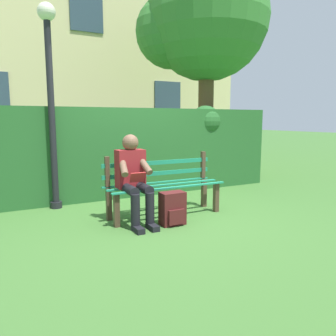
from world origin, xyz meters
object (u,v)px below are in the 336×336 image
object	(u,v)px
person_seated	(134,176)
lamp_post	(50,86)
tree	(201,22)
park_bench	(163,185)
backpack	(173,209)

from	to	relation	value
person_seated	lamp_post	world-z (taller)	lamp_post
tree	lamp_post	bearing A→B (deg)	20.78
park_bench	tree	size ratio (longest dim) A/B	0.34
tree	lamp_post	xyz separation A→B (m)	(3.55, 1.35, -1.69)
tree	backpack	size ratio (longest dim) A/B	11.44
backpack	tree	bearing A→B (deg)	-128.08
person_seated	tree	size ratio (longest dim) A/B	0.24
tree	backpack	world-z (taller)	tree
person_seated	tree	bearing A→B (deg)	-136.09
person_seated	lamp_post	distance (m)	1.97
park_bench	lamp_post	bearing A→B (deg)	-39.38
park_bench	person_seated	world-z (taller)	person_seated
park_bench	tree	world-z (taller)	tree
person_seated	park_bench	bearing A→B (deg)	-161.86
backpack	lamp_post	bearing A→B (deg)	-51.70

